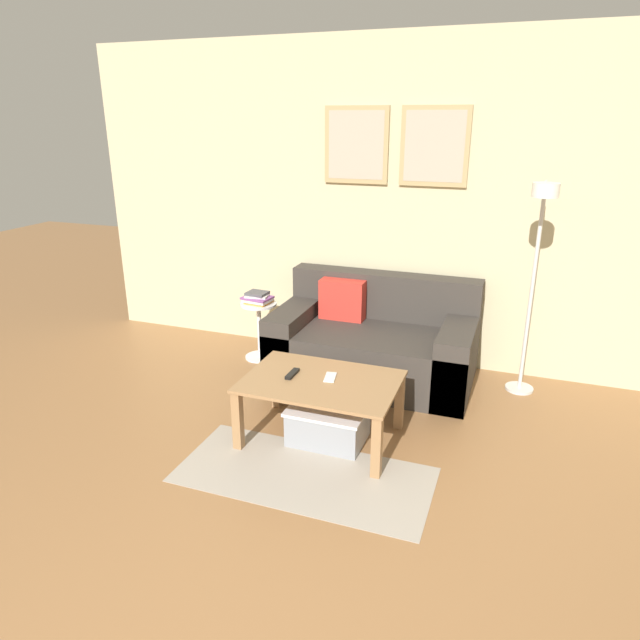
# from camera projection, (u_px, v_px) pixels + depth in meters

# --- Properties ---
(wall_back) EXTENTS (5.60, 0.09, 2.55)m
(wall_back) POSITION_uv_depth(u_px,v_px,m) (408.00, 206.00, 4.49)
(wall_back) COLOR #C6BC93
(wall_back) RESTS_ON ground_plane
(area_rug) EXTENTS (1.47, 0.67, 0.01)m
(area_rug) POSITION_uv_depth(u_px,v_px,m) (304.00, 474.00, 3.29)
(area_rug) COLOR #A39989
(area_rug) RESTS_ON ground_plane
(couch) EXTENTS (1.53, 0.86, 0.77)m
(couch) POSITION_uv_depth(u_px,v_px,m) (374.00, 344.00, 4.47)
(couch) COLOR #38332D
(couch) RESTS_ON ground_plane
(coffee_table) EXTENTS (0.96, 0.66, 0.41)m
(coffee_table) POSITION_uv_depth(u_px,v_px,m) (321.00, 390.00, 3.57)
(coffee_table) COLOR #997047
(coffee_table) RESTS_ON ground_plane
(storage_bin) EXTENTS (0.49, 0.37, 0.24)m
(storage_bin) POSITION_uv_depth(u_px,v_px,m) (328.00, 424.00, 3.61)
(storage_bin) COLOR gray
(storage_bin) RESTS_ON ground_plane
(floor_lamp) EXTENTS (0.21, 0.42, 1.56)m
(floor_lamp) POSITION_uv_depth(u_px,v_px,m) (537.00, 256.00, 3.85)
(floor_lamp) COLOR silver
(floor_lamp) RESTS_ON ground_plane
(side_table) EXTENTS (0.30, 0.30, 0.49)m
(side_table) POSITION_uv_depth(u_px,v_px,m) (259.00, 325.00, 4.80)
(side_table) COLOR white
(side_table) RESTS_ON ground_plane
(book_stack) EXTENTS (0.25, 0.22, 0.09)m
(book_stack) POSITION_uv_depth(u_px,v_px,m) (258.00, 298.00, 4.71)
(book_stack) COLOR #D18438
(book_stack) RESTS_ON side_table
(remote_control) EXTENTS (0.04, 0.15, 0.02)m
(remote_control) POSITION_uv_depth(u_px,v_px,m) (292.00, 374.00, 3.61)
(remote_control) COLOR black
(remote_control) RESTS_ON coffee_table
(cell_phone) EXTENTS (0.09, 0.15, 0.01)m
(cell_phone) POSITION_uv_depth(u_px,v_px,m) (330.00, 377.00, 3.57)
(cell_phone) COLOR silver
(cell_phone) RESTS_ON coffee_table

